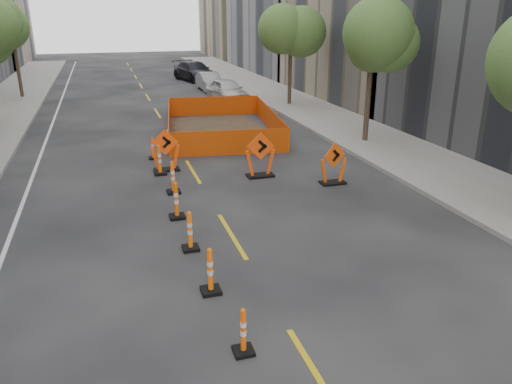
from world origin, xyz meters
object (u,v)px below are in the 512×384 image
object	(u,v)px
parked_car_mid	(210,82)
channelizer_6	(173,177)
channelizer_2	(243,331)
chevron_sign_right	(334,163)
chevron_sign_left	(165,150)
parked_car_far	(195,71)
channelizer_7	(159,160)
chevron_sign_center	(260,155)
channelizer_3	(210,270)
channelizer_4	(190,231)
channelizer_5	(176,200)
parked_car_near	(227,90)
channelizer_8	(153,148)

from	to	relation	value
parked_car_mid	channelizer_6	bearing A→B (deg)	-106.32
channelizer_2	chevron_sign_right	bearing A→B (deg)	55.51
channelizer_6	channelizer_2	bearing A→B (deg)	-89.91
chevron_sign_left	parked_car_mid	xyz separation A→B (m)	(5.81, 19.49, -0.14)
parked_car_far	chevron_sign_right	bearing A→B (deg)	-105.35
channelizer_7	parked_car_far	distance (m)	26.50
chevron_sign_center	parked_car_far	size ratio (longest dim) A/B	0.30
chevron_sign_right	channelizer_2	bearing A→B (deg)	-139.23
channelizer_3	chevron_sign_left	world-z (taller)	chevron_sign_left
channelizer_6	parked_car_far	bearing A→B (deg)	78.21
channelizer_4	channelizer_5	xyz separation A→B (m)	(-0.02, 2.18, 0.04)
channelizer_4	parked_car_near	bearing A→B (deg)	73.76
chevron_sign_left	parked_car_mid	bearing A→B (deg)	88.84
channelizer_6	chevron_sign_center	size ratio (longest dim) A/B	0.68
chevron_sign_left	channelizer_5	bearing A→B (deg)	-78.21
channelizer_5	chevron_sign_center	size ratio (longest dim) A/B	0.68
channelizer_2	channelizer_3	world-z (taller)	channelizer_3
channelizer_6	parked_car_mid	bearing A→B (deg)	75.03
chevron_sign_center	parked_car_near	bearing A→B (deg)	93.21
channelizer_2	channelizer_3	distance (m)	2.19
channelizer_7	channelizer_8	bearing A→B (deg)	90.90
chevron_sign_left	chevron_sign_right	world-z (taller)	chevron_sign_left
channelizer_6	channelizer_7	distance (m)	2.19
channelizer_8	chevron_sign_left	xyz separation A→B (m)	(0.32, -1.79, 0.35)
channelizer_3	channelizer_7	world-z (taller)	channelizer_7
channelizer_4	channelizer_7	xyz separation A→B (m)	(-0.01, 6.54, 0.04)
chevron_sign_left	channelizer_2	bearing A→B (deg)	-74.99
channelizer_5	parked_car_far	size ratio (longest dim) A/B	0.20
channelizer_3	chevron_sign_left	xyz separation A→B (m)	(0.21, 9.12, 0.27)
chevron_sign_left	parked_car_far	distance (m)	26.06
channelizer_2	channelizer_7	distance (m)	10.91
channelizer_7	channelizer_3	bearing A→B (deg)	-89.52
channelizer_2	parked_car_mid	bearing A→B (deg)	79.17
channelizer_8	chevron_sign_center	size ratio (longest dim) A/B	0.55
channelizer_5	parked_car_near	distance (m)	20.02
channelizer_7	chevron_sign_right	world-z (taller)	chevron_sign_right
channelizer_6	chevron_sign_left	world-z (taller)	chevron_sign_left
channelizer_4	channelizer_8	bearing A→B (deg)	90.28
channelizer_7	channelizer_2	bearing A→B (deg)	-88.93
parked_car_mid	parked_car_far	bearing A→B (deg)	89.22
channelizer_3	channelizer_6	xyz separation A→B (m)	(0.12, 6.54, 0.03)
channelizer_5	chevron_sign_right	size ratio (longest dim) A/B	0.75
channelizer_4	parked_car_far	distance (m)	32.91
parked_car_mid	channelizer_3	bearing A→B (deg)	-103.23
chevron_sign_center	channelizer_7	bearing A→B (deg)	171.85
chevron_sign_left	parked_car_mid	distance (m)	20.34
chevron_sign_left	parked_car_near	xyz separation A→B (m)	(5.90, 14.28, -0.05)
channelizer_7	chevron_sign_left	xyz separation A→B (m)	(0.29, 0.39, 0.24)
chevron_sign_left	parked_car_far	size ratio (longest dim) A/B	0.29
channelizer_5	parked_car_mid	bearing A→B (deg)	75.86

